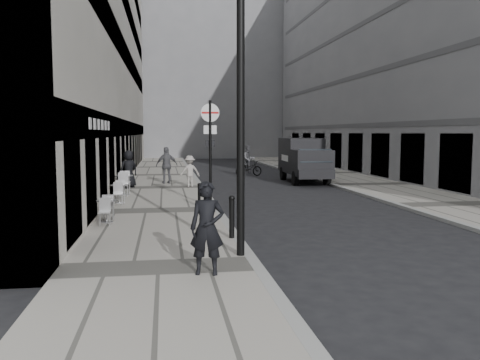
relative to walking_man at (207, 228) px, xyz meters
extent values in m
plane|color=black|center=(1.06, -2.03, -1.02)|extent=(120.00, 120.00, 0.00)
cube|color=gray|center=(-0.94, 15.97, -0.96)|extent=(4.00, 60.00, 0.12)
cube|color=gray|center=(10.06, 15.97, -0.96)|extent=(4.00, 60.00, 0.12)
cube|color=beige|center=(-4.94, 22.47, 7.98)|extent=(4.00, 45.00, 18.00)
cube|color=slate|center=(15.06, 22.47, 8.98)|extent=(6.00, 45.00, 20.00)
cube|color=slate|center=(2.56, 53.97, 9.98)|extent=(24.00, 16.00, 22.00)
imported|color=black|center=(0.00, 0.00, 0.00)|extent=(0.72, 0.53, 1.79)
cylinder|color=black|center=(0.86, 8.79, 1.04)|extent=(0.10, 0.10, 3.87)
cylinder|color=white|center=(0.86, 8.79, 2.53)|extent=(0.66, 0.14, 0.66)
cube|color=#B21414|center=(0.86, 8.77, 2.53)|extent=(0.60, 0.10, 0.07)
cube|color=white|center=(0.86, 8.82, 1.92)|extent=(0.46, 0.09, 0.31)
cylinder|color=black|center=(0.86, 1.41, 2.37)|extent=(0.17, 0.17, 6.53)
cylinder|color=black|center=(0.91, 3.28, -0.38)|extent=(0.14, 0.14, 1.03)
cylinder|color=black|center=(0.46, 9.02, -0.49)|extent=(0.11, 0.11, 0.81)
cylinder|color=black|center=(6.14, 16.75, -0.62)|extent=(0.30, 0.80, 0.79)
cylinder|color=black|center=(7.87, 16.69, -0.62)|extent=(0.30, 0.80, 0.79)
cylinder|color=black|center=(6.25, 20.10, -0.62)|extent=(0.30, 0.80, 0.79)
cylinder|color=black|center=(7.98, 20.04, -0.62)|extent=(0.30, 0.80, 0.79)
cube|color=black|center=(7.09, 19.28, 0.51)|extent=(2.09, 3.61, 1.97)
cube|color=black|center=(7.00, 16.63, 0.22)|extent=(2.03, 1.84, 1.38)
cube|color=#1E2328|center=(6.97, 15.89, 0.61)|extent=(1.73, 0.40, 0.73)
imported|color=black|center=(4.63, 23.05, -0.52)|extent=(2.01, 1.24, 1.00)
imported|color=#4B4B50|center=(4.63, 23.05, 0.09)|extent=(1.10, 0.97, 1.88)
imported|color=#555559|center=(-0.67, 17.77, 0.08)|extent=(1.22, 0.69, 1.96)
imported|color=#9F9993|center=(0.46, 15.99, -0.11)|extent=(1.10, 0.74, 1.57)
imported|color=black|center=(-2.54, 16.01, 0.03)|extent=(1.07, 0.95, 1.85)
cylinder|color=#ABABAD|center=(-2.54, 6.09, -0.88)|extent=(0.39, 0.39, 0.03)
cylinder|color=#ABABAD|center=(-2.54, 6.09, -0.56)|extent=(0.05, 0.05, 0.65)
cylinder|color=#ABABAD|center=(-2.54, 6.09, -0.23)|extent=(0.62, 0.62, 0.03)
cylinder|color=silver|center=(-2.53, 10.32, -0.88)|extent=(0.41, 0.41, 0.03)
cylinder|color=silver|center=(-2.53, 10.32, -0.54)|extent=(0.06, 0.06, 0.70)
cylinder|color=silver|center=(-2.53, 10.32, -0.19)|extent=(0.66, 0.66, 0.03)
cylinder|color=silver|center=(-2.54, 13.00, -0.88)|extent=(0.49, 0.49, 0.03)
cylinder|color=silver|center=(-2.54, 13.00, -0.47)|extent=(0.07, 0.07, 0.83)
cylinder|color=silver|center=(-2.54, 13.00, -0.05)|extent=(0.78, 0.78, 0.03)
camera|label=1|loc=(-0.78, -9.53, 1.81)|focal=38.00mm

